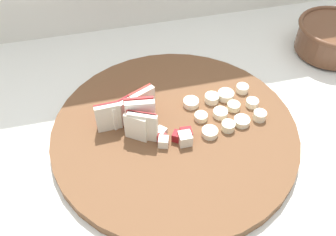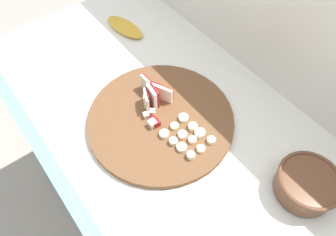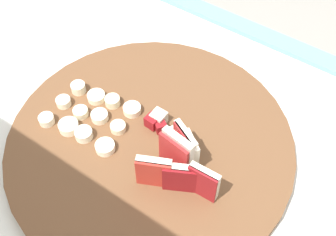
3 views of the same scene
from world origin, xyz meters
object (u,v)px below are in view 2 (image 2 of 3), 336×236
banana_peel (125,27)px  banana_slice_rows (187,136)px  apple_wedge_fan (152,94)px  cutting_board (161,120)px  ceramic_bowl (307,184)px  apple_dice_pile (152,119)px

banana_peel → banana_slice_rows: bearing=-13.8°
apple_wedge_fan → banana_peel: 0.37m
cutting_board → banana_peel: banana_peel is taller
banana_slice_rows → ceramic_bowl: ceramic_bowl is taller
cutting_board → apple_wedge_fan: 0.08m
apple_wedge_fan → banana_peel: apple_wedge_fan is taller
apple_dice_pile → banana_slice_rows: size_ratio=0.46×
apple_wedge_fan → apple_dice_pile: size_ratio=1.76×
apple_dice_pile → ceramic_bowl: size_ratio=0.39×
banana_peel → ceramic_bowl: bearing=0.9°
banana_peel → apple_dice_pile: bearing=-22.7°
cutting_board → ceramic_bowl: ceramic_bowl is taller
apple_dice_pile → banana_peel: bearing=157.3°
apple_wedge_fan → apple_dice_pile: bearing=-37.3°
banana_slice_rows → cutting_board: bearing=-169.6°
apple_dice_pile → banana_slice_rows: bearing=23.1°
apple_dice_pile → banana_peel: size_ratio=0.36×
ceramic_bowl → cutting_board: bearing=-158.2°
apple_wedge_fan → banana_slice_rows: (0.17, -0.00, -0.02)m
apple_dice_pile → banana_peel: (-0.41, 0.17, -0.02)m
apple_dice_pile → apple_wedge_fan: bearing=142.7°
cutting_board → apple_dice_pile: size_ratio=6.95×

